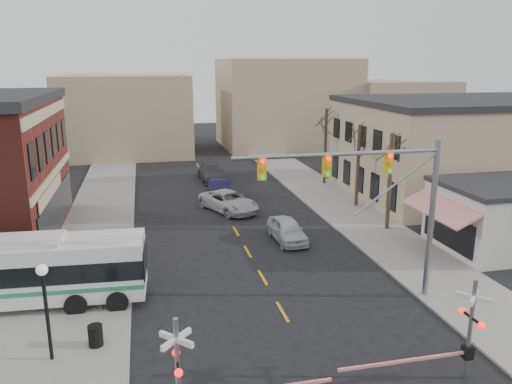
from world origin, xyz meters
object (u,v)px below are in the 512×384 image
street_lamp (44,292)px  rr_crossing_east (460,332)px  transit_bus (10,272)px  car_a (287,230)px  rr_crossing_west (192,376)px  car_b (219,187)px  car_c (229,201)px  pedestrian_near (99,290)px  pedestrian_far (66,260)px  car_d (212,173)px  traffic_signal_mast (382,190)px  trash_bin (96,335)px

street_lamp → rr_crossing_east: bearing=-17.1°
transit_bus → car_a: size_ratio=2.86×
transit_bus → rr_crossing_west: rr_crossing_west is taller
car_b → car_c: size_ratio=0.79×
pedestrian_near → pedestrian_far: 4.71m
car_d → car_a: bearing=-83.9°
rr_crossing_east → car_c: (-4.47, 23.51, -1.18)m
rr_crossing_east → pedestrian_near: 15.85m
traffic_signal_mast → car_d: size_ratio=1.77×
transit_bus → rr_crossing_east: bearing=-29.6°
street_lamp → transit_bus: bearing=115.8°
street_lamp → pedestrian_near: street_lamp is taller
rr_crossing_east → trash_bin: 14.26m
transit_bus → pedestrian_near: (4.11, -1.25, -0.80)m
rr_crossing_east → transit_bus: bearing=150.4°
pedestrian_near → rr_crossing_east: bearing=-142.7°
transit_bus → street_lamp: street_lamp is taller
car_a → car_b: bearing=98.8°
transit_bus → car_d: size_ratio=2.27×
rr_crossing_west → pedestrian_near: 9.75m
street_lamp → car_c: 21.70m
transit_bus → rr_crossing_west: (7.62, -10.30, 0.13)m
car_b → car_d: 5.74m
car_d → transit_bus: bearing=-119.4°
rr_crossing_east → pedestrian_near: rr_crossing_east is taller
transit_bus → car_d: (13.08, 24.58, -1.02)m
car_b → traffic_signal_mast: bearing=103.6°
trash_bin → street_lamp: bearing=-158.8°
car_a → traffic_signal_mast: bearing=-82.1°
traffic_signal_mast → rr_crossing_west: (-9.65, -6.89, -3.77)m
trash_bin → car_d: (8.90, 29.23, 0.25)m
rr_crossing_east → car_b: rr_crossing_east is taller
street_lamp → car_c: bearing=61.3°
pedestrian_far → transit_bus: bearing=-149.1°
car_b → rr_crossing_west: bearing=82.3°
pedestrian_far → rr_crossing_east: bearing=-64.5°
car_c → pedestrian_near: bearing=-145.4°
car_a → car_d: car_d is taller
car_b → car_c: (-0.02, -5.20, 0.05)m
car_c → car_a: bearing=-96.0°
traffic_signal_mast → car_a: 10.79m
rr_crossing_west → car_a: 18.16m
pedestrian_far → traffic_signal_mast: bearing=-47.3°
pedestrian_far → pedestrian_near: bearing=-88.8°
car_b → rr_crossing_east: bearing=101.4°
street_lamp → pedestrian_far: (-0.48, 8.28, -1.98)m
traffic_signal_mast → car_c: traffic_signal_mast is taller
traffic_signal_mast → rr_crossing_west: size_ratio=1.78×
trash_bin → car_b: (8.75, 23.50, 0.17)m
street_lamp → car_c: size_ratio=0.70×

